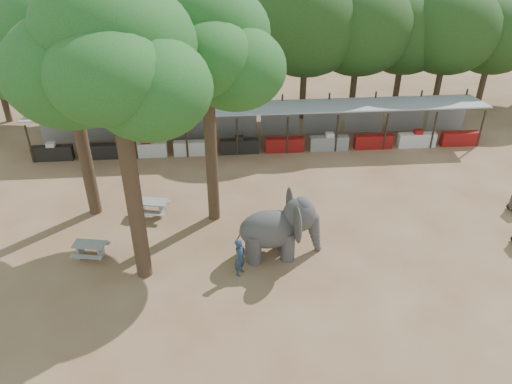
{
  "coord_description": "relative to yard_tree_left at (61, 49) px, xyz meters",
  "views": [
    {
      "loc": [
        -2.57,
        -14.63,
        14.17
      ],
      "look_at": [
        -1.0,
        5.0,
        2.0
      ],
      "focal_mm": 35.0,
      "sensor_mm": 36.0,
      "label": 1
    }
  ],
  "objects": [
    {
      "name": "ground",
      "position": [
        9.13,
        -7.19,
        -8.2
      ],
      "size": [
        100.0,
        100.0,
        0.0
      ],
      "primitive_type": "plane",
      "color": "brown",
      "rests_on": "ground"
    },
    {
      "name": "vendor_stalls",
      "position": [
        9.13,
        6.65,
        -7.02
      ],
      "size": [
        28.0,
        2.99,
        2.8
      ],
      "color": "gray",
      "rests_on": "ground"
    },
    {
      "name": "yard_tree_left",
      "position": [
        0.0,
        0.0,
        0.0
      ],
      "size": [
        7.1,
        6.9,
        11.02
      ],
      "color": "#332316",
      "rests_on": "ground"
    },
    {
      "name": "yard_tree_center",
      "position": [
        3.0,
        -5.0,
        1.01
      ],
      "size": [
        7.1,
        6.9,
        12.04
      ],
      "color": "#332316",
      "rests_on": "ground"
    },
    {
      "name": "yard_tree_back",
      "position": [
        6.0,
        -1.0,
        0.34
      ],
      "size": [
        7.1,
        6.9,
        11.36
      ],
      "color": "#332316",
      "rests_on": "ground"
    },
    {
      "name": "backdrop_trees",
      "position": [
        9.13,
        11.81,
        -2.69
      ],
      "size": [
        46.46,
        5.95,
        8.33
      ],
      "color": "#332316",
      "rests_on": "ground"
    },
    {
      "name": "elephant",
      "position": [
        9.01,
        -4.31,
        -6.75
      ],
      "size": [
        3.8,
        2.9,
        2.89
      ],
      "rotation": [
        0.0,
        0.0,
        0.07
      ],
      "color": "#3B3838",
      "rests_on": "ground"
    },
    {
      "name": "handler",
      "position": [
        7.2,
        -5.51,
        -7.32
      ],
      "size": [
        0.7,
        0.76,
        1.76
      ],
      "primitive_type": "imported",
      "rotation": [
        0.0,
        0.0,
        0.99
      ],
      "color": "#26384C",
      "rests_on": "ground"
    },
    {
      "name": "picnic_table_near",
      "position": [
        0.63,
        -3.84,
        -7.74
      ],
      "size": [
        1.62,
        1.51,
        0.71
      ],
      "rotation": [
        0.0,
        0.0,
        -0.18
      ],
      "color": "gray",
      "rests_on": "ground"
    },
    {
      "name": "picnic_table_far",
      "position": [
        3.02,
        -0.69,
        -7.68
      ],
      "size": [
        1.84,
        1.72,
        0.8
      ],
      "rotation": [
        0.0,
        0.0,
        -0.2
      ],
      "color": "gray",
      "rests_on": "ground"
    }
  ]
}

